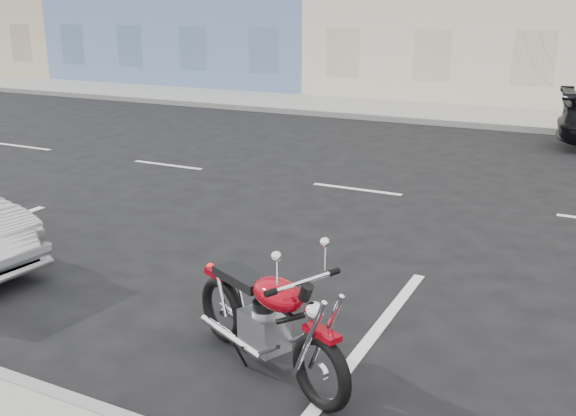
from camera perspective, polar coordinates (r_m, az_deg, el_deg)
name	(u,v)px	position (r m, az deg, el deg)	size (l,w,h in m)	color
ground	(475,205)	(10.55, 16.31, 0.29)	(120.00, 120.00, 0.00)	black
sidewalk_far	(367,108)	(20.07, 7.03, 8.81)	(80.00, 3.40, 0.15)	gray
curb_far	(346,116)	(18.50, 5.20, 8.18)	(80.00, 0.12, 0.16)	gray
motorcycle	(324,357)	(4.92, 3.19, -13.07)	(1.85, 0.98, 1.00)	black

